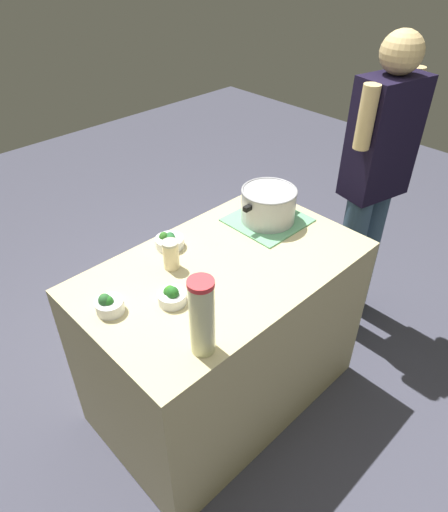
{
  "coord_description": "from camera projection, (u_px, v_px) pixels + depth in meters",
  "views": [
    {
      "loc": [
        -1.1,
        -1.14,
        2.13
      ],
      "look_at": [
        0.0,
        0.0,
        0.94
      ],
      "focal_mm": 32.07,
      "sensor_mm": 36.0,
      "label": 1
    }
  ],
  "objects": [
    {
      "name": "mason_jar",
      "position": [
        171.0,
        255.0,
        1.96
      ],
      "size": [
        0.07,
        0.07,
        0.13
      ],
      "color": "beige",
      "rests_on": "counter_slab"
    },
    {
      "name": "ground_plane",
      "position": [
        224.0,
        391.0,
        2.54
      ],
      "size": [
        8.0,
        8.0,
        0.0
      ],
      "primitive_type": "plane",
      "color": "#414150"
    },
    {
      "name": "broccoli_bowl_front",
      "position": [
        109.0,
        305.0,
        1.75
      ],
      "size": [
        0.11,
        0.11,
        0.09
      ],
      "color": "silver",
      "rests_on": "counter_slab"
    },
    {
      "name": "broccoli_bowl_center",
      "position": [
        172.0,
        296.0,
        1.8
      ],
      "size": [
        0.11,
        0.11,
        0.08
      ],
      "color": "silver",
      "rests_on": "counter_slab"
    },
    {
      "name": "cooking_pot",
      "position": [
        268.0,
        204.0,
        2.24
      ],
      "size": [
        0.34,
        0.27,
        0.17
      ],
      "color": "#B7B7BC",
      "rests_on": "dish_cloth"
    },
    {
      "name": "counter_slab",
      "position": [
        224.0,
        336.0,
        2.28
      ],
      "size": [
        1.29,
        0.77,
        0.89
      ],
      "primitive_type": "cube",
      "color": "#C3B582",
      "rests_on": "ground_plane"
    },
    {
      "name": "person_cook",
      "position": [
        373.0,
        184.0,
        2.48
      ],
      "size": [
        0.5,
        0.27,
        1.73
      ],
      "color": "#3A566E",
      "rests_on": "ground_plane"
    },
    {
      "name": "dish_cloth",
      "position": [
        267.0,
        220.0,
        2.3
      ],
      "size": [
        0.35,
        0.34,
        0.01
      ],
      "primitive_type": "cube",
      "color": "#67AD7C",
      "rests_on": "counter_slab"
    },
    {
      "name": "broccoli_bowl_back",
      "position": [
        169.0,
        241.0,
        2.11
      ],
      "size": [
        0.13,
        0.13,
        0.07
      ],
      "color": "silver",
      "rests_on": "counter_slab"
    },
    {
      "name": "lemonade_pitcher",
      "position": [
        202.0,
        317.0,
        1.53
      ],
      "size": [
        0.09,
        0.09,
        0.31
      ],
      "color": "beige",
      "rests_on": "counter_slab"
    }
  ]
}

